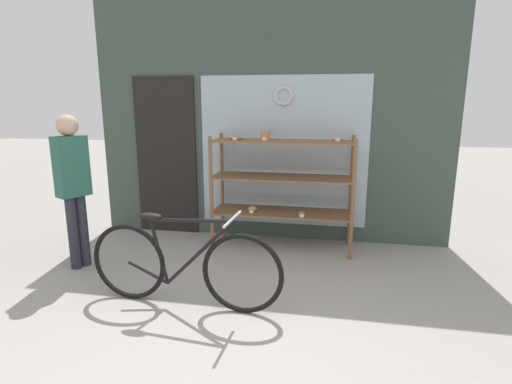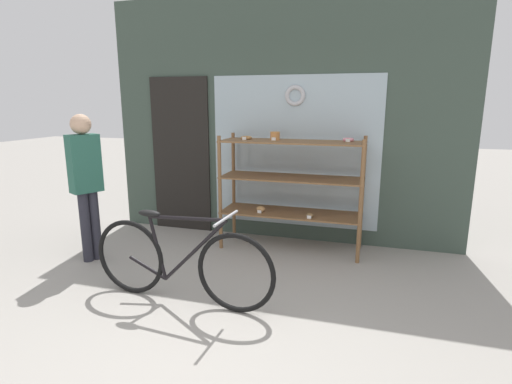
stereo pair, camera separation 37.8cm
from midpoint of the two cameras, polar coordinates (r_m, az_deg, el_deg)
The scene contains 5 objects.
ground_plane at distance 3.04m, azimuth -6.25°, elevation -23.04°, with size 30.00×30.00×0.00m, color gray.
storefront_facade at distance 5.17m, azimuth 5.05°, elevation 9.69°, with size 4.59×0.13×3.08m.
display_case at distance 4.81m, azimuth 7.25°, elevation 1.76°, with size 1.69×0.53×1.42m.
bicycle at distance 3.63m, azimuth -7.92°, elevation -9.94°, with size 1.78×0.46×0.85m.
pedestrian at distance 4.69m, azimuth -21.08°, elevation 2.05°, with size 0.31×0.37×1.65m.
Camera 2 is at (1.18, -2.22, 1.78)m, focal length 28.00 mm.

